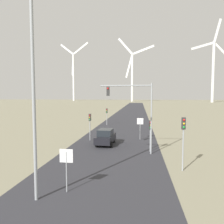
{
  "coord_description": "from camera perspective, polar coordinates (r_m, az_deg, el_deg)",
  "views": [
    {
      "loc": [
        2.81,
        -2.49,
        5.72
      ],
      "look_at": [
        0.0,
        19.62,
        4.03
      ],
      "focal_mm": 35.0,
      "sensor_mm": 36.0,
      "label": 1
    }
  ],
  "objects": [
    {
      "name": "wind_turbine_center",
      "position": [
        201.02,
        24.95,
        10.84
      ],
      "size": [
        33.26,
        5.47,
        67.89
      ],
      "color": "white",
      "rests_on": "ground"
    },
    {
      "name": "traffic_light_post_mid_right",
      "position": [
        22.5,
        10.0,
        -4.34
      ],
      "size": [
        0.28,
        0.34,
        3.2
      ],
      "color": "#93999E",
      "rests_on": "ground"
    },
    {
      "name": "stop_sign_far",
      "position": [
        28.5,
        7.35,
        -3.27
      ],
      "size": [
        0.81,
        0.07,
        2.81
      ],
      "color": "#93999E",
      "rests_on": "ground"
    },
    {
      "name": "wind_turbine_far_left",
      "position": [
        238.43,
        -10.01,
        10.21
      ],
      "size": [
        35.02,
        17.17,
        62.0
      ],
      "color": "white",
      "rests_on": "ground"
    },
    {
      "name": "stop_sign_near",
      "position": [
        13.43,
        -11.84,
        -12.68
      ],
      "size": [
        0.81,
        0.07,
        2.59
      ],
      "color": "#93999E",
      "rests_on": "ground"
    },
    {
      "name": "road_surface",
      "position": [
        50.89,
        4.03,
        -2.13
      ],
      "size": [
        10.0,
        240.0,
        0.01
      ],
      "color": "#2D2D33",
      "rests_on": "ground"
    },
    {
      "name": "car_approaching",
      "position": [
        25.55,
        -1.7,
        -6.52
      ],
      "size": [
        2.03,
        4.2,
        1.83
      ],
      "color": "black",
      "rests_on": "ground"
    },
    {
      "name": "traffic_light_post_near_left",
      "position": [
        27.78,
        -5.8,
        -2.34
      ],
      "size": [
        0.28,
        0.34,
        3.41
      ],
      "color": "#93999E",
      "rests_on": "ground"
    },
    {
      "name": "streetlamp",
      "position": [
        12.42,
        -19.98,
        11.46
      ],
      "size": [
        2.79,
        0.32,
        12.05
      ],
      "color": "#93999E",
      "rests_on": "ground"
    },
    {
      "name": "wind_turbine_left",
      "position": [
        210.98,
        5.32,
        10.42
      ],
      "size": [
        34.12,
        18.27,
        61.72
      ],
      "color": "white",
      "rests_on": "ground"
    },
    {
      "name": "traffic_light_post_near_right",
      "position": [
        17.29,
        18.16,
        -4.97
      ],
      "size": [
        0.28,
        0.33,
        4.08
      ],
      "color": "#93999E",
      "rests_on": "ground"
    },
    {
      "name": "traffic_light_post_mid_left",
      "position": [
        42.22,
        -1.38,
        -0.22
      ],
      "size": [
        0.28,
        0.33,
        3.22
      ],
      "color": "#93999E",
      "rests_on": "ground"
    },
    {
      "name": "traffic_light_mast_overhead",
      "position": [
        21.33,
        5.88,
        2.18
      ],
      "size": [
        5.05,
        0.35,
        6.93
      ],
      "color": "#93999E",
      "rests_on": "ground"
    }
  ]
}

